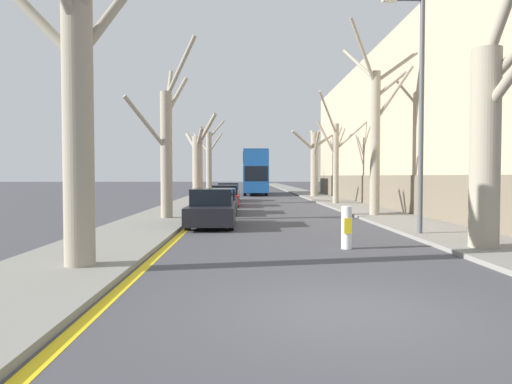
# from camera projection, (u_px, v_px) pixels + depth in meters

# --- Properties ---
(ground_plane) EXTENTS (300.00, 300.00, 0.00)m
(ground_plane) POSITION_uv_depth(u_px,v_px,m) (345.00, 313.00, 6.70)
(ground_plane) COLOR #424247
(sidewalk_left) EXTENTS (3.04, 120.00, 0.12)m
(sidewalk_left) POSITION_uv_depth(u_px,v_px,m) (213.00, 192.00, 56.52)
(sidewalk_left) COLOR gray
(sidewalk_left) RESTS_ON ground
(sidewalk_right) EXTENTS (3.04, 120.00, 0.12)m
(sidewalk_right) POSITION_uv_depth(u_px,v_px,m) (300.00, 192.00, 56.79)
(sidewalk_right) COLOR gray
(sidewalk_right) RESTS_ON ground
(building_facade_right) EXTENTS (10.08, 38.74, 10.26)m
(building_facade_right) POSITION_uv_depth(u_px,v_px,m) (441.00, 130.00, 31.05)
(building_facade_right) COLOR tan
(building_facade_right) RESTS_ON ground
(kerb_line_stripe) EXTENTS (0.24, 120.00, 0.01)m
(kerb_line_stripe) POSITION_uv_depth(u_px,v_px,m) (227.00, 192.00, 56.57)
(kerb_line_stripe) COLOR yellow
(kerb_line_stripe) RESTS_ON ground
(street_tree_left_0) EXTENTS (3.94, 3.75, 7.82)m
(street_tree_left_0) POSITION_uv_depth(u_px,v_px,m) (76.00, 90.00, 9.46)
(street_tree_left_0) COLOR gray
(street_tree_left_0) RESTS_ON ground
(street_tree_left_1) EXTENTS (3.10, 3.18, 8.14)m
(street_tree_left_1) POSITION_uv_depth(u_px,v_px,m) (167.00, 145.00, 20.55)
(street_tree_left_1) COLOR gray
(street_tree_left_1) RESTS_ON ground
(street_tree_left_2) EXTENTS (2.66, 3.65, 6.32)m
(street_tree_left_2) POSITION_uv_depth(u_px,v_px,m) (198.00, 165.00, 32.73)
(street_tree_left_2) COLOR gray
(street_tree_left_2) RESTS_ON ground
(street_tree_left_3) EXTENTS (3.36, 3.06, 7.63)m
(street_tree_left_3) POSITION_uv_depth(u_px,v_px,m) (209.00, 160.00, 44.97)
(street_tree_left_3) COLOR gray
(street_tree_left_3) RESTS_ON ground
(street_tree_right_0) EXTENTS (1.97, 2.24, 7.57)m
(street_tree_right_0) POSITION_uv_depth(u_px,v_px,m) (490.00, 134.00, 11.88)
(street_tree_right_0) COLOR gray
(street_tree_right_0) RESTS_ON ground
(street_tree_right_1) EXTENTS (3.45, 3.81, 9.30)m
(street_tree_right_1) POSITION_uv_depth(u_px,v_px,m) (376.00, 130.00, 22.07)
(street_tree_right_1) COLOR gray
(street_tree_right_1) RESTS_ON ground
(street_tree_right_2) EXTENTS (4.24, 4.96, 7.49)m
(street_tree_right_2) POSITION_uv_depth(u_px,v_px,m) (336.00, 156.00, 31.69)
(street_tree_right_2) COLOR gray
(street_tree_right_2) RESTS_ON ground
(street_tree_right_3) EXTENTS (4.13, 4.73, 6.44)m
(street_tree_right_3) POSITION_uv_depth(u_px,v_px,m) (314.00, 161.00, 42.74)
(street_tree_right_3) COLOR gray
(street_tree_right_3) RESTS_ON ground
(double_decker_bus) EXTENTS (2.53, 10.67, 4.67)m
(double_decker_bus) POSITION_uv_depth(u_px,v_px,m) (255.00, 170.00, 49.27)
(double_decker_bus) COLOR #19519E
(double_decker_bus) RESTS_ON ground
(parked_car_0) EXTENTS (1.82, 4.20, 1.50)m
(parked_car_0) POSITION_uv_depth(u_px,v_px,m) (212.00, 209.00, 18.16)
(parked_car_0) COLOR black
(parked_car_0) RESTS_ON ground
(parked_car_1) EXTENTS (1.80, 4.51, 1.33)m
(parked_car_1) POSITION_uv_depth(u_px,v_px,m) (220.00, 202.00, 24.41)
(parked_car_1) COLOR black
(parked_car_1) RESTS_ON ground
(parked_car_2) EXTENTS (1.86, 4.23, 1.40)m
(parked_car_2) POSITION_uv_depth(u_px,v_px,m) (225.00, 196.00, 30.26)
(parked_car_2) COLOR maroon
(parked_car_2) RESTS_ON ground
(parked_car_3) EXTENTS (1.79, 4.38, 1.45)m
(parked_car_3) POSITION_uv_depth(u_px,v_px,m) (228.00, 192.00, 36.42)
(parked_car_3) COLOR olive
(parked_car_3) RESTS_ON ground
(lamp_post) EXTENTS (1.40, 0.20, 7.89)m
(lamp_post) POSITION_uv_depth(u_px,v_px,m) (418.00, 103.00, 14.91)
(lamp_post) COLOR #4C4F54
(lamp_post) RESTS_ON ground
(traffic_bollard) EXTENTS (0.29, 0.30, 1.18)m
(traffic_bollard) POSITION_uv_depth(u_px,v_px,m) (347.00, 228.00, 12.55)
(traffic_bollard) COLOR white
(traffic_bollard) RESTS_ON ground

